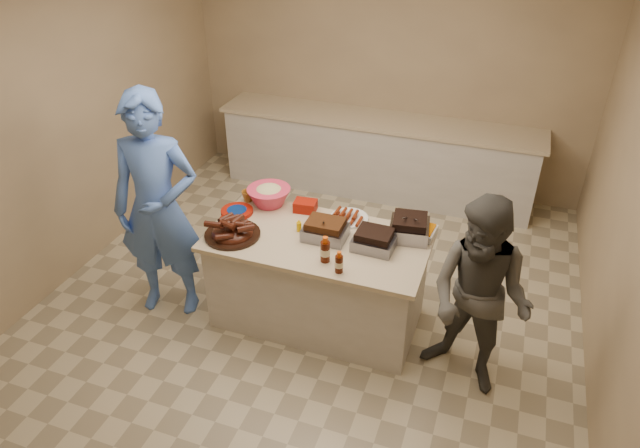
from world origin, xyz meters
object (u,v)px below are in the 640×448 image
(bbq_bottle_b, at_px, (325,261))
(coleslaw_bowl, at_px, (269,204))
(mustard_bottle, at_px, (299,231))
(guest_blue, at_px, (174,303))
(guest_gray, at_px, (464,377))
(bbq_bottle_a, at_px, (339,272))
(plastic_cup, at_px, (248,201))
(island, at_px, (318,317))
(rib_platter, at_px, (233,236))
(roasting_pan, at_px, (409,237))

(bbq_bottle_b, bearing_deg, coleslaw_bowl, 139.05)
(mustard_bottle, distance_m, guest_blue, 1.38)
(coleslaw_bowl, bearing_deg, guest_gray, -18.84)
(bbq_bottle_a, height_order, guest_gray, bbq_bottle_a)
(plastic_cup, bearing_deg, island, -24.32)
(coleslaw_bowl, bearing_deg, bbq_bottle_b, -40.95)
(coleslaw_bowl, xyz_separation_m, guest_blue, (-0.69, -0.60, -0.81))
(island, height_order, rib_platter, rib_platter)
(guest_blue, bearing_deg, rib_platter, -9.86)
(roasting_pan, distance_m, guest_gray, 1.14)
(island, xyz_separation_m, mustard_bottle, (-0.17, 0.05, 0.81))
(roasting_pan, xyz_separation_m, plastic_cup, (-1.42, 0.09, 0.00))
(island, distance_m, guest_gray, 1.29)
(roasting_pan, xyz_separation_m, guest_gray, (0.60, -0.52, -0.81))
(roasting_pan, relative_size, plastic_cup, 2.81)
(bbq_bottle_a, distance_m, bbq_bottle_b, 0.16)
(rib_platter, relative_size, bbq_bottle_b, 2.11)
(bbq_bottle_b, xyz_separation_m, plastic_cup, (-0.91, 0.61, 0.00))
(rib_platter, xyz_separation_m, bbq_bottle_b, (0.79, -0.08, 0.00))
(island, height_order, coleslaw_bowl, coleslaw_bowl)
(rib_platter, height_order, plastic_cup, rib_platter)
(rib_platter, xyz_separation_m, coleslaw_bowl, (0.07, 0.55, 0.00))
(bbq_bottle_a, bearing_deg, plastic_cup, 146.20)
(island, bearing_deg, guest_blue, -168.91)
(plastic_cup, bearing_deg, guest_blue, -130.46)
(plastic_cup, bearing_deg, guest_gray, -16.76)
(rib_platter, relative_size, roasting_pan, 1.47)
(bbq_bottle_b, distance_m, mustard_bottle, 0.45)
(rib_platter, bearing_deg, bbq_bottle_a, -10.36)
(roasting_pan, height_order, bbq_bottle_b, bbq_bottle_b)
(rib_platter, distance_m, plastic_cup, 0.54)
(island, height_order, mustard_bottle, mustard_bottle)
(island, relative_size, bbq_bottle_b, 8.26)
(roasting_pan, xyz_separation_m, bbq_bottle_b, (-0.51, -0.52, 0.00))
(guest_blue, relative_size, guest_gray, 1.27)
(rib_platter, bearing_deg, coleslaw_bowl, 82.44)
(roasting_pan, distance_m, plastic_cup, 1.42)
(guest_blue, height_order, guest_gray, guest_gray)
(bbq_bottle_a, bearing_deg, mustard_bottle, 138.78)
(plastic_cup, height_order, guest_gray, plastic_cup)
(roasting_pan, height_order, plastic_cup, roasting_pan)
(coleslaw_bowl, relative_size, mustard_bottle, 3.45)
(mustard_bottle, bearing_deg, guest_blue, -165.17)
(coleslaw_bowl, bearing_deg, bbq_bottle_a, -39.97)
(plastic_cup, bearing_deg, roasting_pan, -3.51)
(bbq_bottle_a, height_order, guest_blue, bbq_bottle_a)
(mustard_bottle, distance_m, guest_gray, 1.68)
(roasting_pan, relative_size, guest_blue, 0.15)
(island, distance_m, mustard_bottle, 0.83)
(rib_platter, height_order, coleslaw_bowl, coleslaw_bowl)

